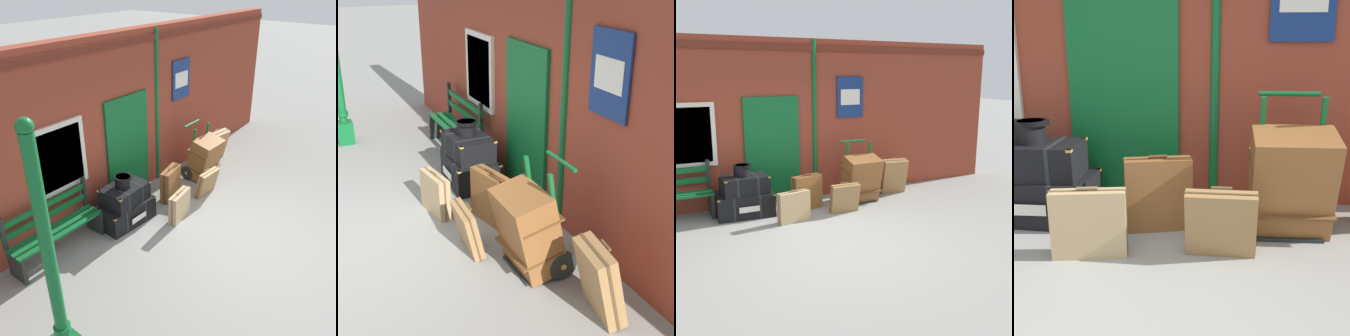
# 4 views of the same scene
# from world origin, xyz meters

# --- Properties ---
(ground_plane) EXTENTS (60.00, 60.00, 0.00)m
(ground_plane) POSITION_xyz_m (0.00, 0.00, 0.00)
(ground_plane) COLOR gray
(brick_facade) EXTENTS (10.40, 0.35, 3.20)m
(brick_facade) POSITION_xyz_m (-0.01, 2.60, 1.60)
(brick_facade) COLOR brown
(brick_facade) RESTS_ON ground
(lamp_post) EXTENTS (0.28, 0.28, 3.05)m
(lamp_post) POSITION_xyz_m (-3.36, 0.47, 1.16)
(lamp_post) COLOR #0F5B28
(lamp_post) RESTS_ON ground
(platform_bench) EXTENTS (1.60, 0.43, 1.01)m
(platform_bench) POSITION_xyz_m (-2.18, 2.16, 0.44)
(platform_bench) COLOR #0F5B28
(platform_bench) RESTS_ON ground
(steamer_trunk_base) EXTENTS (1.05, 0.72, 0.43)m
(steamer_trunk_base) POSITION_xyz_m (-0.88, 1.89, 0.21)
(steamer_trunk_base) COLOR black
(steamer_trunk_base) RESTS_ON ground
(steamer_trunk_middle) EXTENTS (0.82, 0.57, 0.33)m
(steamer_trunk_middle) POSITION_xyz_m (-0.87, 1.87, 0.58)
(steamer_trunk_middle) COLOR black
(steamer_trunk_middle) RESTS_ON steamer_trunk_base
(round_hatbox) EXTENTS (0.32, 0.29, 0.21)m
(round_hatbox) POSITION_xyz_m (-0.91, 1.86, 0.86)
(round_hatbox) COLOR black
(round_hatbox) RESTS_ON steamer_trunk_middle
(porters_trolley) EXTENTS (0.71, 0.56, 1.21)m
(porters_trolley) POSITION_xyz_m (1.41, 1.83, 0.27)
(porters_trolley) COLOR black
(porters_trolley) RESTS_ON ground
(large_brown_trunk) EXTENTS (0.70, 0.63, 0.96)m
(large_brown_trunk) POSITION_xyz_m (1.41, 1.66, 0.48)
(large_brown_trunk) COLOR brown
(large_brown_trunk) RESTS_ON ground
(suitcase_slate) EXTENTS (0.61, 0.31, 0.69)m
(suitcase_slate) POSITION_xyz_m (0.27, 1.72, 0.33)
(suitcase_slate) COLOR brown
(suitcase_slate) RESTS_ON ground
(suitcase_caramel) EXTENTS (0.58, 0.44, 0.77)m
(suitcase_caramel) POSITION_xyz_m (2.35, 1.91, 0.38)
(suitcase_caramel) COLOR olive
(suitcase_caramel) RESTS_ON ground
(suitcase_brown) EXTENTS (0.56, 0.26, 0.57)m
(suitcase_brown) POSITION_xyz_m (0.82, 1.21, 0.28)
(suitcase_brown) COLOR olive
(suitcase_brown) RESTS_ON ground
(suitcase_cream) EXTENTS (0.59, 0.24, 0.58)m
(suitcase_cream) POSITION_xyz_m (-0.20, 1.15, 0.27)
(suitcase_cream) COLOR tan
(suitcase_cream) RESTS_ON ground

